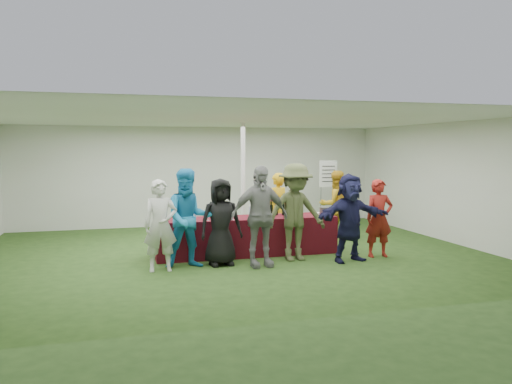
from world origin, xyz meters
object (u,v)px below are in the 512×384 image
object	(u,v)px
customer_6	(379,218)
customer_3	(260,216)
customer_1	(189,218)
customer_2	(221,222)
customer_4	(295,212)
dump_bucket	(325,211)
customer_5	(350,218)
staff_back	(335,205)
serving_table	(246,236)
customer_0	(161,225)
staff_pourer	(277,209)
wine_list_sign	(328,179)

from	to	relation	value
customer_6	customer_3	bearing A→B (deg)	-171.56
customer_1	customer_6	xyz separation A→B (m)	(3.70, -0.10, -0.12)
customer_2	customer_4	bearing A→B (deg)	-4.73
customer_1	customer_2	bearing A→B (deg)	2.19
dump_bucket	customer_5	xyz separation A→B (m)	(0.12, -0.88, -0.01)
dump_bucket	customer_1	distance (m)	2.91
staff_back	customer_5	world-z (taller)	customer_5
serving_table	customer_3	bearing A→B (deg)	-91.49
serving_table	staff_back	xyz separation A→B (m)	(2.44, 1.14, 0.43)
customer_4	customer_1	bearing A→B (deg)	176.76
dump_bucket	customer_1	bearing A→B (deg)	-168.59
customer_4	customer_5	bearing A→B (deg)	-24.90
customer_0	customer_4	bearing A→B (deg)	2.56
staff_pourer	customer_6	world-z (taller)	staff_pourer
customer_3	customer_4	distance (m)	0.84
customer_1	customer_5	xyz separation A→B (m)	(2.97, -0.31, -0.06)
staff_pourer	customer_6	bearing A→B (deg)	112.01
customer_6	customer_4	bearing A→B (deg)	179.99
serving_table	customer_6	distance (m)	2.63
dump_bucket	customer_0	world-z (taller)	customer_0
wine_list_sign	customer_6	size ratio (longest dim) A/B	1.18
customer_6	customer_2	bearing A→B (deg)	-177.87
customer_3	customer_0	bearing A→B (deg)	170.19
dump_bucket	customer_3	size ratio (longest dim) A/B	0.13
staff_back	customer_0	bearing A→B (deg)	25.23
customer_3	customer_4	bearing A→B (deg)	15.61
dump_bucket	customer_0	distance (m)	3.43
staff_pourer	customer_1	world-z (taller)	customer_1
staff_pourer	customer_3	world-z (taller)	customer_3
customer_5	staff_back	bearing A→B (deg)	62.01
customer_3	customer_5	xyz separation A→B (m)	(1.74, -0.06, -0.08)
customer_0	customer_5	distance (m)	3.48
serving_table	customer_3	world-z (taller)	customer_3
wine_list_sign	customer_6	xyz separation A→B (m)	(-0.46, -3.50, -0.55)
dump_bucket	staff_pourer	bearing A→B (deg)	122.09
dump_bucket	customer_1	size ratio (longest dim) A/B	0.13
staff_pourer	staff_back	xyz separation A→B (m)	(1.52, 0.28, 0.01)
dump_bucket	customer_5	bearing A→B (deg)	-82.51
customer_0	customer_2	world-z (taller)	customer_0
dump_bucket	customer_0	xyz separation A→B (m)	(-3.36, -0.69, -0.05)
serving_table	wine_list_sign	xyz separation A→B (m)	(2.91, 2.61, 0.94)
customer_4	customer_0	bearing A→B (deg)	179.04
customer_1	customer_6	size ratio (longest dim) A/B	1.16
wine_list_sign	customer_0	world-z (taller)	wine_list_sign
customer_0	customer_3	distance (m)	1.74
customer_0	customer_2	bearing A→B (deg)	7.39
wine_list_sign	customer_0	size ratio (longest dim) A/B	1.13
staff_back	customer_5	distance (m)	2.36
serving_table	customer_1	xyz separation A→B (m)	(-1.26, -0.80, 0.51)
staff_back	wine_list_sign	bearing A→B (deg)	-108.12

